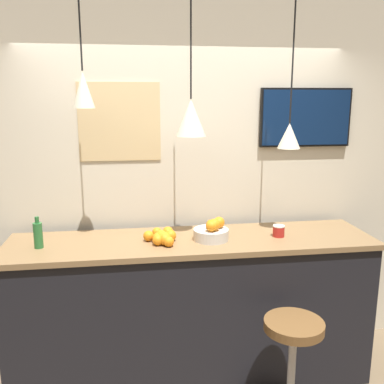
{
  "coord_description": "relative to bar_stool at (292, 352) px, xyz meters",
  "views": [
    {
      "loc": [
        -0.43,
        -2.27,
        2.11
      ],
      "look_at": [
        0.0,
        0.66,
        1.46
      ],
      "focal_mm": 40.0,
      "sensor_mm": 36.0,
      "label": 1
    }
  ],
  "objects": [
    {
      "name": "pendant_lamp_middle",
      "position": [
        -0.56,
        0.66,
        1.45
      ],
      "size": [
        0.21,
        0.21,
        0.95
      ],
      "color": "black"
    },
    {
      "name": "mounted_tv",
      "position": [
        0.42,
        1.0,
        1.43
      ],
      "size": [
        0.75,
        0.04,
        0.47
      ],
      "color": "black"
    },
    {
      "name": "orange_pile",
      "position": [
        -0.78,
        0.57,
        0.62
      ],
      "size": [
        0.24,
        0.3,
        0.09
      ],
      "color": "orange",
      "rests_on": "service_counter"
    },
    {
      "name": "back_wall",
      "position": [
        -0.56,
        1.05,
        0.91
      ],
      "size": [
        8.0,
        0.06,
        2.9
      ],
      "color": "beige",
      "rests_on": "ground_plane"
    },
    {
      "name": "service_counter",
      "position": [
        -0.56,
        0.61,
        0.02
      ],
      "size": [
        2.67,
        0.65,
        1.11
      ],
      "color": "black",
      "rests_on": "ground_plane"
    },
    {
      "name": "fruit_bowl",
      "position": [
        -0.42,
        0.57,
        0.64
      ],
      "size": [
        0.25,
        0.25,
        0.17
      ],
      "color": "beige",
      "rests_on": "service_counter"
    },
    {
      "name": "pendant_lamp_left",
      "position": [
        -1.28,
        0.66,
        1.64
      ],
      "size": [
        0.15,
        0.15,
        0.75
      ],
      "color": "black"
    },
    {
      "name": "spread_jar",
      "position": [
        0.08,
        0.58,
        0.62
      ],
      "size": [
        0.09,
        0.09,
        0.08
      ],
      "color": "red",
      "rests_on": "service_counter"
    },
    {
      "name": "wall_poster",
      "position": [
        -1.06,
        1.01,
        1.4
      ],
      "size": [
        0.62,
        0.01,
        0.59
      ],
      "color": "#DBBC84"
    },
    {
      "name": "pendant_lamp_right",
      "position": [
        0.16,
        0.66,
        1.32
      ],
      "size": [
        0.17,
        0.17,
        1.05
      ],
      "color": "black"
    },
    {
      "name": "juice_bottle",
      "position": [
        -1.62,
        0.58,
        0.67
      ],
      "size": [
        0.06,
        0.06,
        0.22
      ],
      "color": "#286B33",
      "rests_on": "service_counter"
    },
    {
      "name": "bar_stool",
      "position": [
        0.0,
        0.0,
        0.0
      ],
      "size": [
        0.38,
        0.38,
        0.75
      ],
      "color": "#B7B7BC",
      "rests_on": "ground_plane"
    }
  ]
}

